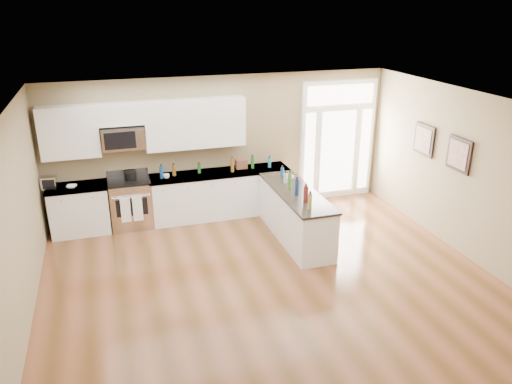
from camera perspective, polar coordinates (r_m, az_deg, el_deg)
ground at (r=7.30m, az=4.06°, el=-13.71°), size 8.00×8.00×0.00m
room_shell at (r=6.48m, az=4.45°, el=-1.21°), size 8.00×8.00×8.00m
back_cabinet_left at (r=9.99m, az=-19.48°, el=-2.03°), size 1.10×0.66×0.94m
back_cabinet_right at (r=10.19m, az=-4.14°, el=-0.36°), size 2.85×0.66×0.94m
peninsula_cabinet at (r=9.21m, az=4.52°, el=-2.81°), size 0.69×2.32×0.94m
upper_cabinet_left at (r=9.68m, az=-20.59°, el=6.42°), size 1.04×0.33×0.95m
upper_cabinet_right at (r=9.80m, az=-6.95°, el=7.79°), size 1.94×0.33×0.95m
upper_cabinet_short at (r=9.60m, az=-15.23°, el=8.61°), size 0.82×0.33×0.40m
microwave at (r=9.66m, az=-14.98°, el=6.02°), size 0.78×0.41×0.42m
entry_door at (r=11.03m, az=9.28°, el=5.84°), size 1.70×0.10×2.60m
wall_art_near at (r=9.94m, az=18.65°, el=5.69°), size 0.05×0.58×0.58m
wall_art_far at (r=9.19m, az=22.18°, el=3.99°), size 0.05×0.58×0.58m
kitchen_range at (r=9.96m, az=-14.10°, el=-1.24°), size 0.78×0.69×1.08m
stockpot at (r=9.79m, az=-14.16°, el=1.86°), size 0.24×0.24×0.18m
toaster_oven at (r=9.83m, az=-22.59°, el=1.02°), size 0.28×0.23×0.23m
cardboard_box at (r=10.19m, az=-1.69°, el=3.24°), size 0.23×0.17×0.19m
bowl_left at (r=9.73m, az=-20.30°, el=0.58°), size 0.21×0.21×0.05m
bowl_peninsula at (r=9.61m, az=3.83°, el=1.68°), size 0.22×0.22×0.06m
cup_counter at (r=9.76m, az=-10.20°, el=1.79°), size 0.14×0.14×0.09m
counter_bottles at (r=9.29m, az=0.05°, el=1.69°), size 2.30×2.41×0.31m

